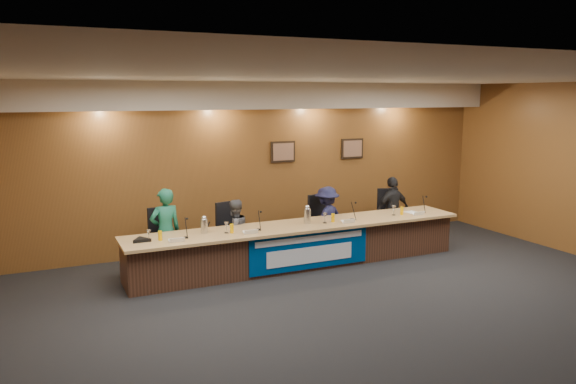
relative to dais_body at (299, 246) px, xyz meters
name	(u,v)px	position (x,y,z in m)	size (l,w,h in m)	color
floor	(375,312)	(0.00, -2.40, -0.35)	(10.00, 10.00, 0.00)	black
ceiling	(382,76)	(0.00, -2.40, 2.85)	(10.00, 8.00, 0.04)	silver
wall_back	(264,165)	(0.00, 1.60, 1.25)	(10.00, 0.04, 3.20)	brown
soffit	(268,96)	(0.00, 1.35, 2.60)	(10.00, 0.50, 0.50)	beige
dais_body	(299,246)	(0.00, 0.00, 0.00)	(6.00, 0.80, 0.70)	#402619
dais_top	(301,226)	(0.00, -0.05, 0.38)	(6.10, 0.95, 0.05)	tan
banner	(310,250)	(0.00, -0.41, 0.03)	(2.20, 0.02, 0.65)	navy
banner_text_upper	(310,239)	(0.00, -0.43, 0.23)	(2.00, 0.01, 0.10)	silver
banner_text_lower	(310,255)	(0.00, -0.43, -0.05)	(1.60, 0.01, 0.28)	silver
wall_photo_left	(283,152)	(0.40, 1.57, 1.50)	(0.52, 0.04, 0.42)	black
wall_photo_right	(352,149)	(2.00, 1.57, 1.50)	(0.52, 0.04, 0.42)	black
panelist_a	(166,231)	(-2.21, 0.55, 0.37)	(0.53, 0.35, 1.45)	#185E44
panelist_b	(235,232)	(-1.00, 0.55, 0.23)	(0.57, 0.44, 1.16)	#4E4E54
panelist_c	(327,220)	(0.85, 0.55, 0.28)	(0.82, 0.47, 1.26)	#161839
panelist_d	(392,210)	(2.35, 0.55, 0.33)	(0.80, 0.33, 1.36)	black
office_chair_a	(165,244)	(-2.21, 0.65, 0.13)	(0.48, 0.48, 0.08)	black
office_chair_b	(233,236)	(-1.00, 0.65, 0.13)	(0.48, 0.48, 0.08)	black
office_chair_c	(324,226)	(0.85, 0.65, 0.13)	(0.48, 0.48, 0.08)	black
office_chair_d	(389,219)	(2.35, 0.65, 0.13)	(0.48, 0.48, 0.08)	black
nameplate_a	(177,240)	(-2.23, -0.34, 0.45)	(0.24, 0.06, 0.09)	white
microphone_a	(186,237)	(-2.05, -0.13, 0.41)	(0.07, 0.07, 0.02)	black
juice_glass_a	(160,236)	(-2.44, -0.11, 0.47)	(0.06, 0.06, 0.15)	#F5B300
water_glass_a	(149,236)	(-2.61, -0.10, 0.49)	(0.08, 0.08, 0.18)	silver
nameplate_b	(251,231)	(-1.02, -0.33, 0.45)	(0.24, 0.06, 0.09)	white
microphone_b	(259,230)	(-0.81, -0.13, 0.41)	(0.07, 0.07, 0.02)	black
juice_glass_b	(232,229)	(-1.29, -0.13, 0.47)	(0.06, 0.06, 0.15)	#F5B300
water_glass_b	(226,228)	(-1.36, -0.09, 0.49)	(0.08, 0.08, 0.18)	silver
nameplate_c	(349,221)	(0.81, -0.32, 0.45)	(0.24, 0.06, 0.09)	white
microphone_c	(352,219)	(1.01, -0.11, 0.41)	(0.07, 0.07, 0.02)	black
juice_glass_c	(333,218)	(0.60, -0.12, 0.47)	(0.06, 0.06, 0.15)	#F5B300
water_glass_c	(325,218)	(0.43, -0.14, 0.49)	(0.08, 0.08, 0.18)	silver
nameplate_d	(419,213)	(2.33, -0.32, 0.45)	(0.24, 0.06, 0.09)	white
microphone_d	(422,212)	(2.53, -0.16, 0.41)	(0.07, 0.07, 0.02)	black
juice_glass_d	(402,211)	(2.07, -0.13, 0.47)	(0.06, 0.06, 0.15)	#F5B300
water_glass_d	(394,210)	(1.91, -0.10, 0.49)	(0.08, 0.08, 0.18)	silver
carafe_left	(204,226)	(-1.69, 0.05, 0.52)	(0.12, 0.12, 0.23)	silver
carafe_mid	(307,216)	(0.14, -0.03, 0.53)	(0.12, 0.12, 0.26)	silver
speakerphone	(141,240)	(-2.72, -0.06, 0.43)	(0.32, 0.32, 0.05)	black
paper_stack	(413,212)	(2.38, -0.07, 0.40)	(0.22, 0.30, 0.01)	white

